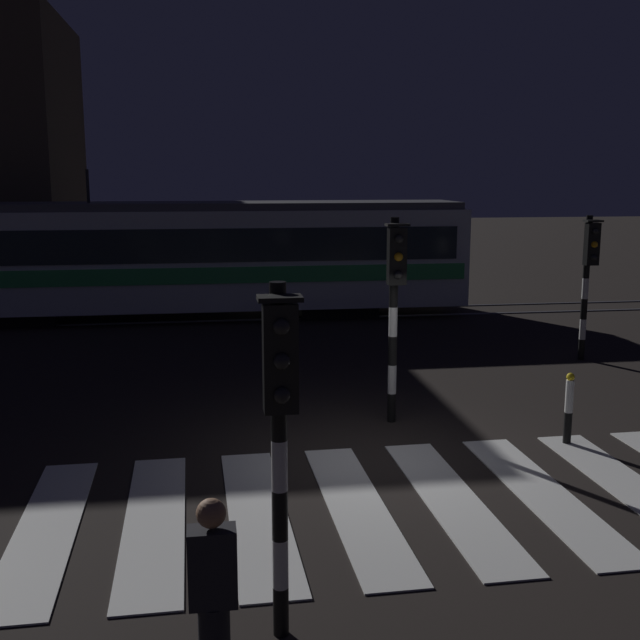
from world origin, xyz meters
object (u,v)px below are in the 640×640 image
(traffic_light_corner_far_right, at_px, (589,266))
(pedestrian_waiting_at_kerb, at_px, (214,604))
(traffic_light_kerb_mid_left, at_px, (280,412))
(traffic_light_median_centre, at_px, (395,290))
(bollard_island_edge, at_px, (569,408))
(tram, at_px, (180,256))

(traffic_light_corner_far_right, bearing_deg, pedestrian_waiting_at_kerb, -128.45)
(traffic_light_kerb_mid_left, height_order, pedestrian_waiting_at_kerb, traffic_light_kerb_mid_left)
(traffic_light_median_centre, height_order, pedestrian_waiting_at_kerb, traffic_light_median_centre)
(traffic_light_corner_far_right, xyz_separation_m, traffic_light_kerb_mid_left, (-7.58, -9.46, 0.00))
(traffic_light_kerb_mid_left, distance_m, bollard_island_edge, 6.67)
(traffic_light_corner_far_right, height_order, traffic_light_median_centre, traffic_light_median_centre)
(traffic_light_kerb_mid_left, bearing_deg, pedestrian_waiting_at_kerb, -125.31)
(traffic_light_median_centre, relative_size, pedestrian_waiting_at_kerb, 1.96)
(tram, relative_size, bollard_island_edge, 14.62)
(tram, distance_m, bollard_island_edge, 13.11)
(tram, bearing_deg, bollard_island_edge, -62.53)
(traffic_light_median_centre, bearing_deg, pedestrian_waiting_at_kerb, -114.34)
(traffic_light_median_centre, xyz_separation_m, bollard_island_edge, (2.37, -1.37, -1.66))
(traffic_light_kerb_mid_left, relative_size, pedestrian_waiting_at_kerb, 1.85)
(tram, bearing_deg, traffic_light_kerb_mid_left, -85.52)
(traffic_light_corner_far_right, relative_size, bollard_island_edge, 2.84)
(bollard_island_edge, bearing_deg, tram, 117.47)
(traffic_light_corner_far_right, distance_m, tram, 10.99)
(bollard_island_edge, bearing_deg, traffic_light_kerb_mid_left, -137.27)
(traffic_light_corner_far_right, xyz_separation_m, tram, (-8.83, 6.53, -0.33))
(traffic_light_kerb_mid_left, relative_size, traffic_light_median_centre, 0.94)
(traffic_light_corner_far_right, bearing_deg, traffic_light_kerb_mid_left, -128.71)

